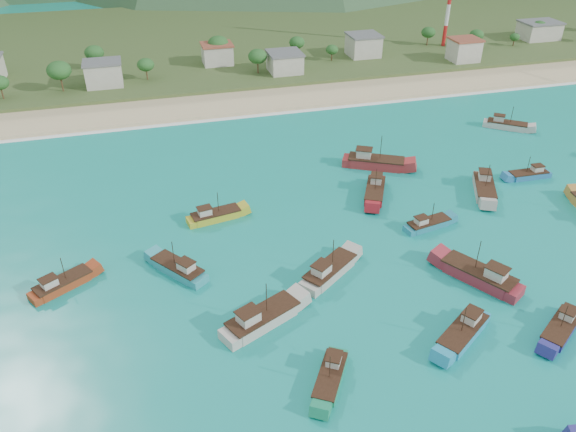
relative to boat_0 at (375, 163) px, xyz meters
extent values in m
plane|color=#0B827C|center=(-20.40, -36.08, -0.96)|extent=(600.00, 600.00, 0.00)
cube|color=beige|center=(-20.40, 42.92, -0.96)|extent=(400.00, 18.00, 1.20)
cube|color=#385123|center=(-20.40, 103.92, -0.96)|extent=(400.00, 110.00, 2.40)
cube|color=white|center=(-20.40, 33.42, -0.96)|extent=(400.00, 2.50, 0.08)
cube|color=beige|center=(-52.98, 60.89, 3.70)|extent=(9.37, 7.28, 6.13)
cube|color=beige|center=(-20.55, 71.87, 3.40)|extent=(8.55, 7.13, 5.53)
cube|color=beige|center=(-3.11, 59.51, 3.22)|extent=(8.90, 8.98, 5.16)
cube|color=beige|center=(24.45, 68.45, 3.69)|extent=(9.06, 8.74, 6.10)
cube|color=beige|center=(51.83, 55.69, 3.72)|extent=(8.09, 7.20, 6.16)
cube|color=beige|center=(89.35, 71.20, 3.28)|extent=(12.34, 8.83, 5.29)
cylinder|color=red|center=(54.09, 71.92, 3.90)|extent=(1.20, 1.20, 6.53)
cylinder|color=white|center=(54.09, 71.92, 10.43)|extent=(1.20, 1.20, 6.53)
cube|color=maroon|center=(0.23, -0.12, -0.22)|extent=(12.89, 9.13, 2.29)
cube|color=beige|center=(-2.05, 1.07, 1.86)|extent=(3.61, 3.37, 1.86)
cylinder|color=#382114|center=(0.87, -0.45, 3.51)|extent=(0.12, 0.12, 5.15)
cube|color=#A49C94|center=(15.84, -15.24, -0.34)|extent=(7.87, 11.50, 2.03)
cube|color=beige|center=(16.84, -13.18, 1.50)|extent=(2.96, 3.18, 1.65)
cylinder|color=#382114|center=(15.56, -15.81, 2.96)|extent=(0.12, 0.12, 4.57)
cube|color=teal|center=(-7.80, -48.34, -0.43)|extent=(10.22, 8.23, 1.87)
cube|color=beige|center=(-6.05, -47.17, 1.26)|extent=(2.99, 2.86, 1.52)
cylinder|color=#382114|center=(-8.28, -48.66, 2.61)|extent=(0.12, 0.12, 4.20)
cube|color=#2269A2|center=(27.47, -12.22, -0.58)|extent=(8.64, 2.79, 1.56)
cube|color=beige|center=(29.22, -12.27, 0.83)|extent=(1.99, 1.63, 1.27)
cylinder|color=#382114|center=(26.99, -12.20, 1.95)|extent=(0.12, 0.12, 3.50)
cube|color=teal|center=(0.27, -23.25, -0.58)|extent=(8.88, 4.10, 1.56)
cube|color=beige|center=(-1.45, -23.58, 0.83)|extent=(2.20, 1.91, 1.26)
cylinder|color=#382114|center=(0.74, -23.16, 1.94)|extent=(0.12, 0.12, 3.50)
cube|color=#B5AFA4|center=(-32.31, -38.88, -0.29)|extent=(12.10, 8.20, 2.14)
cube|color=beige|center=(-34.48, -39.92, 1.64)|extent=(3.34, 3.09, 1.74)
cylinder|color=#382114|center=(-31.71, -38.60, 3.18)|extent=(0.12, 0.12, 4.81)
cube|color=gold|center=(-34.34, -11.20, -0.49)|extent=(9.88, 4.47, 1.73)
cube|color=beige|center=(-36.25, -11.55, 1.07)|extent=(2.44, 2.10, 1.41)
cylinder|color=#382114|center=(-33.80, -11.10, 2.32)|extent=(0.12, 0.12, 3.90)
cube|color=beige|center=(37.52, 10.21, -0.46)|extent=(9.70, 8.39, 1.81)
cube|color=beige|center=(35.90, 11.45, 1.19)|extent=(2.91, 2.82, 1.47)
cylinder|color=#382114|center=(37.97, 9.86, 2.49)|extent=(0.12, 0.12, 4.08)
cube|color=#168259|center=(-26.88, -50.84, -0.55)|extent=(6.94, 8.94, 1.62)
cube|color=beige|center=(-25.92, -49.29, 0.91)|extent=(2.45, 2.58, 1.31)
cylinder|color=#382114|center=(-27.15, -51.26, 2.08)|extent=(0.12, 0.12, 3.64)
cube|color=#A9A59A|center=(-20.24, -31.25, -0.36)|extent=(10.77, 9.12, 2.00)
cube|color=beige|center=(-22.05, -32.58, 1.45)|extent=(3.20, 3.10, 1.62)
cylinder|color=#382114|center=(-19.73, -30.88, 2.88)|extent=(0.12, 0.12, 4.49)
cube|color=teal|center=(-42.30, -24.65, -0.46)|extent=(8.33, 9.70, 1.81)
cube|color=beige|center=(-41.08, -26.27, 1.18)|extent=(2.81, 2.90, 1.47)
cylinder|color=#382114|center=(-42.64, -24.19, 2.48)|extent=(0.12, 0.12, 4.06)
cube|color=maroon|center=(-58.81, -23.82, -0.52)|extent=(9.34, 7.17, 1.69)
cube|color=beige|center=(-60.42, -24.81, 1.01)|extent=(2.68, 2.55, 1.37)
cylinder|color=#382114|center=(-58.36, -23.55, 2.22)|extent=(0.12, 0.12, 3.79)
cube|color=navy|center=(5.23, -50.91, -0.51)|extent=(9.28, 7.47, 1.70)
cube|color=beige|center=(6.82, -49.85, 1.02)|extent=(2.71, 2.60, 1.38)
cylinder|color=#382114|center=(4.79, -51.20, 2.24)|extent=(0.12, 0.12, 3.81)
cube|color=maroon|center=(-4.48, -10.89, -0.39)|extent=(7.69, 10.99, 1.95)
cube|color=beige|center=(-3.49, -8.94, 1.38)|extent=(2.86, 3.06, 1.58)
cylinder|color=#382114|center=(-4.76, -11.44, 2.78)|extent=(0.12, 0.12, 4.39)
cube|color=maroon|center=(0.61, -38.25, -0.25)|extent=(9.36, 12.29, 2.21)
cube|color=beige|center=(1.90, -40.38, 1.75)|extent=(3.34, 3.52, 1.80)
cylinder|color=#382114|center=(0.25, -37.65, 3.34)|extent=(0.12, 0.12, 4.98)
camera|label=1|loc=(-43.82, -94.13, 51.93)|focal=35.00mm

